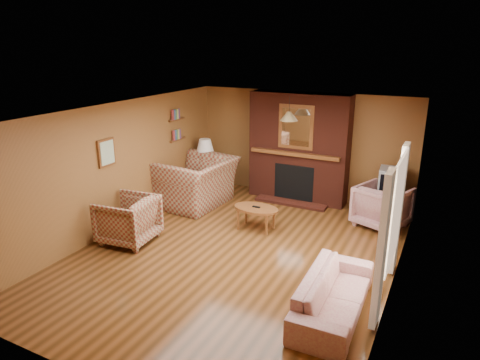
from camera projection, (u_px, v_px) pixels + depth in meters
The scene contains 20 objects.
floor at pixel (237, 253), 7.29m from camera, with size 6.50×6.50×0.00m, color #42260E.
ceiling at pixel (237, 112), 6.55m from camera, with size 6.50×6.50×0.00m, color white.
wall_back at pixel (303, 145), 9.68m from camera, with size 6.50×6.50×0.00m, color brown.
wall_front at pixel (85, 282), 4.16m from camera, with size 6.50×6.50×0.00m, color brown.
wall_left at pixel (118, 167), 8.00m from camera, with size 6.50×6.50×0.00m, color brown.
wall_right at pixel (399, 213), 5.85m from camera, with size 6.50×6.50×0.00m, color brown.
fireplace at pixel (299, 148), 9.46m from camera, with size 2.20×0.82×2.40m.
window_right at pixel (393, 223), 5.72m from camera, with size 0.10×1.85×2.00m.
bookshelf at pixel (178, 126), 9.44m from camera, with size 0.09×0.55×0.71m.
botanical_print at pixel (106, 153), 7.62m from camera, with size 0.05×0.40×0.50m.
pendant_light at pixel (289, 116), 8.63m from camera, with size 0.36×0.36×0.48m.
plaid_loveseat at pixel (196, 182), 9.33m from camera, with size 1.58×1.38×1.03m, color maroon.
plaid_armchair at pixel (128, 220), 7.61m from camera, with size 0.89×0.92×0.84m, color maroon.
floral_sofa at pixel (334, 294), 5.61m from camera, with size 1.87×0.73×0.55m, color tan.
floral_armchair at pixel (382, 206), 8.24m from camera, with size 0.88×0.91×0.82m, color tan.
coffee_table at pixel (256, 210), 8.11m from camera, with size 0.88×0.55×0.46m.
side_table at pixel (206, 179), 10.18m from camera, with size 0.47×0.47×0.63m, color brown.
table_lamp at pixel (205, 151), 9.97m from camera, with size 0.40×0.40×0.66m.
tv_stand at pixel (389, 204), 8.70m from camera, with size 0.52×0.48×0.57m, color black.
crt_tv at pixel (392, 180), 8.53m from camera, with size 0.54×0.54×0.46m.
Camera 1 is at (3.00, -5.82, 3.44)m, focal length 32.00 mm.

